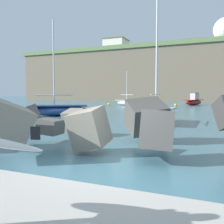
{
  "coord_description": "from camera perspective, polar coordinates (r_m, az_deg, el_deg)",
  "views": [
    {
      "loc": [
        2.52,
        -5.81,
        1.88
      ],
      "look_at": [
        -0.12,
        0.5,
        1.4
      ],
      "focal_mm": 40.18,
      "sensor_mm": 36.0,
      "label": 1
    }
  ],
  "objects": [
    {
      "name": "boat_mid_centre",
      "position": [
        46.77,
        18.1,
        2.35
      ],
      "size": [
        3.36,
        5.66,
        2.21
      ],
      "color": "maroon",
      "rests_on": "ground"
    },
    {
      "name": "boat_near_centre",
      "position": [
        16.39,
        10.26,
        -0.66
      ],
      "size": [
        2.03,
        4.78,
        8.35
      ],
      "color": "white",
      "rests_on": "ground"
    },
    {
      "name": "boat_near_right",
      "position": [
        22.51,
        -11.98,
        0.51
      ],
      "size": [
        5.56,
        4.5,
        8.32
      ],
      "color": "navy",
      "rests_on": "ground"
    },
    {
      "name": "station_building_west",
      "position": [
        100.38,
        18.07,
        13.72
      ],
      "size": [
        8.25,
        6.55,
        5.86
      ],
      "color": "beige",
      "rests_on": "headland_bluff"
    },
    {
      "name": "headland_bluff",
      "position": [
        91.35,
        12.78,
        7.82
      ],
      "size": [
        91.76,
        43.46,
        16.23
      ],
      "color": "#756651",
      "rests_on": "ground"
    },
    {
      "name": "mooring_buoy_inner",
      "position": [
        43.57,
        -0.71,
        1.81
      ],
      "size": [
        0.44,
        0.44,
        0.44
      ],
      "color": "yellow",
      "rests_on": "ground"
    },
    {
      "name": "ground_plane",
      "position": [
        6.61,
        -0.7,
        -12.51
      ],
      "size": [
        400.0,
        400.0,
        0.0
      ],
      "primitive_type": "plane",
      "color": "#42707F"
    },
    {
      "name": "mooring_buoy_middle",
      "position": [
        40.89,
        14.27,
        1.55
      ],
      "size": [
        0.44,
        0.44,
        0.44
      ],
      "color": "yellow",
      "rests_on": "ground"
    },
    {
      "name": "station_building_central",
      "position": [
        94.52,
        0.93,
        14.5
      ],
      "size": [
        7.85,
        8.08,
        5.75
      ],
      "color": "silver",
      "rests_on": "headland_bluff"
    },
    {
      "name": "breakwater_jetty",
      "position": [
        7.23,
        5.04,
        -3.26
      ],
      "size": [
        28.66,
        6.87,
        2.05
      ],
      "color": "slate",
      "rests_on": "ground"
    },
    {
      "name": "boat_mid_left",
      "position": [
        42.6,
        3.73,
        2.17
      ],
      "size": [
        5.58,
        4.37,
        5.9
      ],
      "color": "white",
      "rests_on": "ground"
    }
  ]
}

